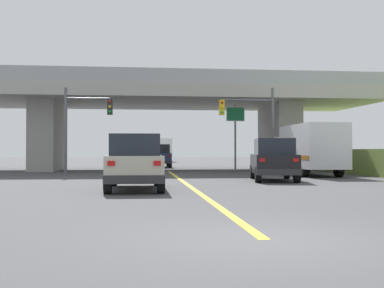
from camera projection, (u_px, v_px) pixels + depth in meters
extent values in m
plane|color=#424244|center=(167.00, 170.00, 36.50)|extent=(160.00, 160.00, 0.00)
cube|color=#A8A59E|center=(167.00, 98.00, 36.59)|extent=(31.18, 10.49, 0.96)
cube|color=#9A9891|center=(49.00, 136.00, 35.60)|extent=(1.79, 6.29, 5.03)
cube|color=#9A9891|center=(279.00, 137.00, 37.48)|extent=(1.79, 6.29, 5.03)
cube|color=#9EA0A5|center=(171.00, 75.00, 31.54)|extent=(31.18, 0.20, 0.90)
cube|color=#9EA0A5|center=(164.00, 94.00, 41.67)|extent=(31.18, 0.20, 0.90)
cube|color=yellow|center=(187.00, 184.00, 20.64)|extent=(0.20, 26.12, 0.01)
cube|color=#B7B29E|center=(135.00, 168.00, 17.76)|extent=(1.96, 4.66, 0.90)
cube|color=#1E232D|center=(135.00, 145.00, 17.42)|extent=(1.72, 2.56, 0.76)
cube|color=#2D2D30|center=(134.00, 180.00, 15.49)|extent=(2.00, 0.20, 0.28)
cube|color=red|center=(111.00, 163.00, 15.35)|extent=(0.24, 0.06, 0.16)
cube|color=red|center=(157.00, 163.00, 15.51)|extent=(0.24, 0.06, 0.16)
cylinder|color=black|center=(114.00, 177.00, 19.43)|extent=(0.26, 0.72, 0.72)
cylinder|color=black|center=(157.00, 177.00, 19.61)|extent=(0.26, 0.72, 0.72)
cylinder|color=black|center=(108.00, 183.00, 15.89)|extent=(0.26, 0.72, 0.72)
cylinder|color=black|center=(161.00, 183.00, 16.08)|extent=(0.26, 0.72, 0.72)
cube|color=black|center=(273.00, 164.00, 23.21)|extent=(2.61, 4.59, 0.90)
cube|color=#1E232D|center=(274.00, 147.00, 22.89)|extent=(2.07, 2.63, 0.76)
cube|color=#2D2D30|center=(279.00, 172.00, 21.09)|extent=(1.99, 0.52, 0.28)
cube|color=red|center=(262.00, 160.00, 21.07)|extent=(0.25, 0.10, 0.16)
cube|color=red|center=(296.00, 160.00, 20.99)|extent=(0.25, 0.10, 0.16)
cylinder|color=black|center=(253.00, 172.00, 24.86)|extent=(0.37, 0.75, 0.72)
cylinder|color=black|center=(287.00, 172.00, 24.77)|extent=(0.37, 0.75, 0.72)
cylinder|color=black|center=(258.00, 175.00, 21.63)|extent=(0.37, 0.75, 0.72)
cylinder|color=black|center=(297.00, 175.00, 21.54)|extent=(0.37, 0.75, 0.72)
cube|color=silver|center=(292.00, 152.00, 31.42)|extent=(2.20, 2.00, 1.90)
cube|color=silver|center=(312.00, 146.00, 27.71)|extent=(2.31, 5.48, 2.49)
cube|color=#B26619|center=(312.00, 157.00, 27.70)|extent=(2.33, 5.37, 0.24)
cylinder|color=black|center=(277.00, 166.00, 31.30)|extent=(0.30, 0.90, 0.90)
cylinder|color=black|center=(307.00, 166.00, 31.51)|extent=(0.30, 0.90, 0.90)
cylinder|color=black|center=(304.00, 169.00, 26.22)|extent=(0.30, 0.90, 0.90)
cylinder|color=black|center=(339.00, 169.00, 26.43)|extent=(0.30, 0.90, 0.90)
cube|color=navy|center=(159.00, 158.00, 42.41)|extent=(1.90, 4.54, 0.90)
cube|color=#1E232D|center=(160.00, 149.00, 42.09)|extent=(1.67, 2.50, 0.76)
cube|color=#2D2D30|center=(160.00, 162.00, 40.20)|extent=(1.94, 0.20, 0.28)
cube|color=red|center=(152.00, 156.00, 40.06)|extent=(0.24, 0.06, 0.16)
cube|color=red|center=(169.00, 156.00, 40.22)|extent=(0.24, 0.06, 0.16)
cylinder|color=black|center=(149.00, 163.00, 44.03)|extent=(0.26, 0.72, 0.72)
cylinder|color=black|center=(168.00, 163.00, 44.21)|extent=(0.26, 0.72, 0.72)
cylinder|color=black|center=(150.00, 164.00, 40.61)|extent=(0.26, 0.72, 0.72)
cylinder|color=black|center=(170.00, 164.00, 40.79)|extent=(0.26, 0.72, 0.72)
cylinder|color=#56595E|center=(273.00, 131.00, 30.53)|extent=(0.18, 0.18, 5.46)
cylinder|color=#56595E|center=(247.00, 100.00, 30.38)|extent=(3.29, 0.12, 0.12)
cube|color=gold|center=(222.00, 107.00, 30.20)|extent=(0.32, 0.26, 0.96)
sphere|color=red|center=(222.00, 102.00, 30.06)|extent=(0.16, 0.16, 0.16)
sphere|color=gold|center=(222.00, 107.00, 30.05)|extent=(0.16, 0.16, 0.16)
sphere|color=green|center=(222.00, 112.00, 30.05)|extent=(0.16, 0.16, 0.16)
cylinder|color=#56595E|center=(66.00, 131.00, 28.42)|extent=(0.18, 0.18, 5.20)
cylinder|color=#56595E|center=(88.00, 99.00, 28.59)|extent=(2.59, 0.12, 0.12)
cube|color=#232326|center=(110.00, 107.00, 28.72)|extent=(0.32, 0.26, 0.96)
sphere|color=red|center=(110.00, 102.00, 28.57)|extent=(0.16, 0.16, 0.16)
sphere|color=gold|center=(110.00, 107.00, 28.57)|extent=(0.16, 0.16, 0.16)
sphere|color=green|center=(110.00, 112.00, 28.56)|extent=(0.16, 0.16, 0.16)
cylinder|color=slate|center=(235.00, 138.00, 34.77)|extent=(0.14, 0.14, 4.80)
cube|color=#197242|center=(235.00, 114.00, 34.74)|extent=(1.26, 0.08, 0.96)
cube|color=white|center=(235.00, 114.00, 34.73)|extent=(1.34, 0.04, 1.04)
cube|color=silver|center=(161.00, 151.00, 67.49)|extent=(2.20, 2.00, 1.90)
cube|color=white|center=(163.00, 149.00, 64.25)|extent=(2.31, 4.54, 2.63)
cube|color=#195999|center=(163.00, 154.00, 64.24)|extent=(2.33, 4.45, 0.24)
cylinder|color=black|center=(154.00, 158.00, 67.37)|extent=(0.30, 0.90, 0.90)
cylinder|color=black|center=(169.00, 158.00, 67.59)|extent=(0.30, 0.90, 0.90)
cylinder|color=black|center=(155.00, 159.00, 63.00)|extent=(0.30, 0.90, 0.90)
cylinder|color=black|center=(171.00, 159.00, 63.21)|extent=(0.30, 0.90, 0.90)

